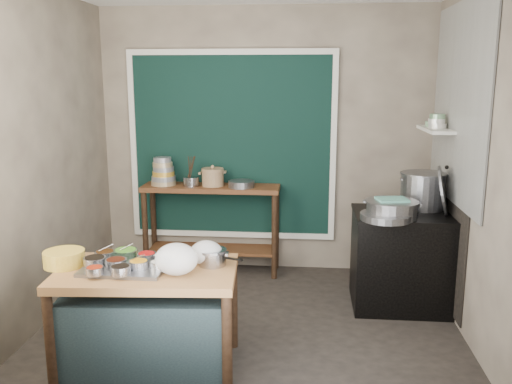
# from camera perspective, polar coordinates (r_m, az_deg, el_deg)

# --- Properties ---
(floor) EXTENTS (3.50, 3.00, 0.02)m
(floor) POSITION_cam_1_polar(r_m,az_deg,el_deg) (4.76, -0.63, -13.91)
(floor) COLOR #2E2823
(floor) RESTS_ON ground
(back_wall) EXTENTS (3.50, 0.02, 2.80)m
(back_wall) POSITION_cam_1_polar(r_m,az_deg,el_deg) (5.83, 0.92, 5.36)
(back_wall) COLOR gray
(back_wall) RESTS_ON floor
(left_wall) EXTENTS (0.02, 3.00, 2.80)m
(left_wall) POSITION_cam_1_polar(r_m,az_deg,el_deg) (4.85, -21.86, 3.20)
(left_wall) COLOR gray
(left_wall) RESTS_ON floor
(right_wall) EXTENTS (0.02, 3.00, 2.80)m
(right_wall) POSITION_cam_1_polar(r_m,az_deg,el_deg) (4.50, 22.22, 2.58)
(right_wall) COLOR gray
(right_wall) RESTS_ON floor
(curtain_panel) EXTENTS (2.10, 0.02, 1.90)m
(curtain_panel) POSITION_cam_1_polar(r_m,az_deg,el_deg) (5.83, -2.56, 4.86)
(curtain_panel) COLOR black
(curtain_panel) RESTS_ON back_wall
(curtain_frame) EXTENTS (2.22, 0.03, 2.02)m
(curtain_frame) POSITION_cam_1_polar(r_m,az_deg,el_deg) (5.82, -2.57, 4.85)
(curtain_frame) COLOR beige
(curtain_frame) RESTS_ON back_wall
(tile_panel) EXTENTS (0.02, 1.70, 1.70)m
(tile_panel) POSITION_cam_1_polar(r_m,az_deg,el_deg) (4.98, 20.55, 8.72)
(tile_panel) COLOR #B2B2AA
(tile_panel) RESTS_ON right_wall
(soot_patch) EXTENTS (0.01, 1.30, 1.30)m
(soot_patch) POSITION_cam_1_polar(r_m,az_deg,el_deg) (5.25, 19.43, -3.82)
(soot_patch) COLOR black
(soot_patch) RESTS_ON right_wall
(wall_shelf) EXTENTS (0.22, 0.70, 0.03)m
(wall_shelf) POSITION_cam_1_polar(r_m,az_deg,el_deg) (5.26, 18.42, 6.26)
(wall_shelf) COLOR beige
(wall_shelf) RESTS_ON right_wall
(prep_table) EXTENTS (1.30, 0.81, 0.75)m
(prep_table) POSITION_cam_1_polar(r_m,az_deg,el_deg) (4.05, -11.24, -12.95)
(prep_table) COLOR brown
(prep_table) RESTS_ON floor
(back_counter) EXTENTS (1.45, 0.40, 0.95)m
(back_counter) POSITION_cam_1_polar(r_m,az_deg,el_deg) (5.85, -4.68, -3.89)
(back_counter) COLOR #503016
(back_counter) RESTS_ON floor
(stove_block) EXTENTS (0.90, 0.68, 0.85)m
(stove_block) POSITION_cam_1_polar(r_m,az_deg,el_deg) (5.16, 15.24, -7.04)
(stove_block) COLOR black
(stove_block) RESTS_ON floor
(stove_top) EXTENTS (0.92, 0.69, 0.03)m
(stove_top) POSITION_cam_1_polar(r_m,az_deg,el_deg) (5.04, 15.51, -2.29)
(stove_top) COLOR black
(stove_top) RESTS_ON stove_block
(condiment_tray) EXTENTS (0.58, 0.42, 0.03)m
(condiment_tray) POSITION_cam_1_polar(r_m,az_deg,el_deg) (3.93, -13.59, -7.72)
(condiment_tray) COLOR gray
(condiment_tray) RESTS_ON prep_table
(condiment_bowls) EXTENTS (0.59, 0.48, 0.07)m
(condiment_bowls) POSITION_cam_1_polar(r_m,az_deg,el_deg) (3.94, -13.79, -7.04)
(condiment_bowls) COLOR silver
(condiment_bowls) RESTS_ON condiment_tray
(yellow_basin) EXTENTS (0.30, 0.30, 0.11)m
(yellow_basin) POSITION_cam_1_polar(r_m,az_deg,el_deg) (4.11, -19.54, -6.60)
(yellow_basin) COLOR gold
(yellow_basin) RESTS_ON prep_table
(saucepan) EXTENTS (0.27, 0.27, 0.12)m
(saucepan) POSITION_cam_1_polar(r_m,az_deg,el_deg) (3.90, -4.62, -6.85)
(saucepan) COLOR gray
(saucepan) RESTS_ON prep_table
(plastic_bag_a) EXTENTS (0.36, 0.33, 0.22)m
(plastic_bag_a) POSITION_cam_1_polar(r_m,az_deg,el_deg) (3.73, -8.37, -7.00)
(plastic_bag_a) COLOR white
(plastic_bag_a) RESTS_ON prep_table
(plastic_bag_b) EXTENTS (0.27, 0.24, 0.18)m
(plastic_bag_b) POSITION_cam_1_polar(r_m,az_deg,el_deg) (3.91, -5.25, -6.38)
(plastic_bag_b) COLOR white
(plastic_bag_b) RESTS_ON prep_table
(bowl_stack) EXTENTS (0.26, 0.26, 0.30)m
(bowl_stack) POSITION_cam_1_polar(r_m,az_deg,el_deg) (5.82, -9.75, 1.99)
(bowl_stack) COLOR tan
(bowl_stack) RESTS_ON back_counter
(utensil_cup) EXTENTS (0.18, 0.18, 0.10)m
(utensil_cup) POSITION_cam_1_polar(r_m,az_deg,el_deg) (5.72, -6.85, 1.09)
(utensil_cup) COLOR gray
(utensil_cup) RESTS_ON back_counter
(ceramic_crock) EXTENTS (0.32, 0.32, 0.17)m
(ceramic_crock) POSITION_cam_1_polar(r_m,az_deg,el_deg) (5.71, -4.58, 1.47)
(ceramic_crock) COLOR #937150
(ceramic_crock) RESTS_ON back_counter
(wide_bowl) EXTENTS (0.32, 0.32, 0.07)m
(wide_bowl) POSITION_cam_1_polar(r_m,az_deg,el_deg) (5.63, -1.56, 0.85)
(wide_bowl) COLOR gray
(wide_bowl) RESTS_ON back_counter
(stock_pot) EXTENTS (0.54, 0.54, 0.33)m
(stock_pot) POSITION_cam_1_polar(r_m,az_deg,el_deg) (5.22, 17.12, 0.15)
(stock_pot) COLOR gray
(stock_pot) RESTS_ON stove_top
(pot_lid) EXTENTS (0.22, 0.46, 0.44)m
(pot_lid) POSITION_cam_1_polar(r_m,az_deg,el_deg) (5.02, 19.06, 0.16)
(pot_lid) COLOR gray
(pot_lid) RESTS_ON stove_top
(steamer) EXTENTS (0.57, 0.57, 0.15)m
(steamer) POSITION_cam_1_polar(r_m,az_deg,el_deg) (4.81, 14.09, -1.76)
(steamer) COLOR gray
(steamer) RESTS_ON stove_top
(green_cloth) EXTENTS (0.29, 0.24, 0.02)m
(green_cloth) POSITION_cam_1_polar(r_m,az_deg,el_deg) (4.79, 14.14, -0.77)
(green_cloth) COLOR #5CA592
(green_cloth) RESTS_ON steamer
(shallow_pan) EXTENTS (0.49, 0.49, 0.06)m
(shallow_pan) POSITION_cam_1_polar(r_m,az_deg,el_deg) (4.73, 13.49, -2.54)
(shallow_pan) COLOR gray
(shallow_pan) RESTS_ON stove_top
(shelf_bowl_stack) EXTENTS (0.16, 0.16, 0.13)m
(shelf_bowl_stack) POSITION_cam_1_polar(r_m,az_deg,el_deg) (5.23, 18.54, 7.05)
(shelf_bowl_stack) COLOR silver
(shelf_bowl_stack) RESTS_ON wall_shelf
(shelf_bowl_green) EXTENTS (0.16, 0.16, 0.05)m
(shelf_bowl_green) POSITION_cam_1_polar(r_m,az_deg,el_deg) (5.41, 18.09, 6.83)
(shelf_bowl_green) COLOR gray
(shelf_bowl_green) RESTS_ON wall_shelf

